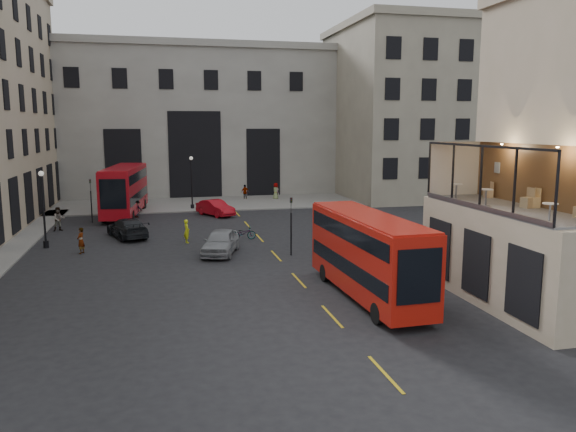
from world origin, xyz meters
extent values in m
plane|color=black|center=(0.00, 0.00, 0.00)|extent=(140.00, 140.00, 0.00)
cube|color=black|center=(4.98, 0.00, 2.00)|extent=(0.08, 9.20, 3.00)
cube|color=brown|center=(7.97, 0.00, 6.05)|extent=(0.04, 10.00, 2.90)
cube|color=beige|center=(6.50, 5.00, 6.05)|extent=(3.00, 0.04, 2.90)
cube|color=black|center=(6.50, 0.00, 7.50)|extent=(3.00, 10.00, 0.04)
cube|color=slate|center=(5.00, 0.00, 4.70)|extent=(0.12, 10.00, 0.18)
cube|color=black|center=(5.00, 0.00, 7.45)|extent=(0.12, 10.00, 0.10)
cube|color=beige|center=(7.92, 3.20, 6.20)|extent=(0.04, 0.45, 0.55)
cylinder|color=#FFD899|center=(7.30, -2.00, 7.45)|extent=(0.12, 0.12, 0.05)
cylinder|color=#FFD899|center=(7.30, 2.00, 7.45)|extent=(0.12, 0.12, 0.05)
cube|color=#BEA98E|center=(6.50, 0.00, 2.25)|extent=(3.00, 11.00, 4.50)
cube|color=slate|center=(6.50, 0.00, 4.55)|extent=(3.00, 10.00, 0.10)
cube|color=#9F9E94|center=(-5.00, 48.00, 9.00)|extent=(34.00, 10.00, 18.00)
cube|color=#9F9E94|center=(-5.00, 48.00, 17.60)|extent=(35.00, 10.60, 0.80)
cube|color=black|center=(-5.00, 42.96, 5.00)|extent=(6.00, 0.12, 10.00)
cube|color=black|center=(-13.00, 42.96, 4.00)|extent=(4.00, 0.12, 8.00)
cube|color=black|center=(3.00, 42.96, 4.00)|extent=(4.00, 0.12, 8.00)
cube|color=#9C947E|center=(20.00, 40.00, 10.00)|extent=(16.00, 18.00, 20.00)
cube|color=#9C947E|center=(20.00, 40.00, 19.60)|extent=(16.60, 18.60, 0.80)
cube|color=slate|center=(-6.00, 38.00, 0.06)|extent=(40.00, 12.00, 0.12)
cylinder|color=black|center=(-1.00, 12.00, 1.40)|extent=(0.10, 0.10, 2.80)
imported|color=black|center=(-1.00, 12.00, 3.30)|extent=(0.16, 0.20, 1.00)
cylinder|color=black|center=(-15.00, 28.00, 1.40)|extent=(0.10, 0.10, 2.80)
imported|color=black|center=(-15.00, 28.00, 3.30)|extent=(0.16, 0.20, 1.00)
cylinder|color=black|center=(-17.00, 18.00, 2.50)|extent=(0.14, 0.14, 5.00)
cylinder|color=black|center=(-17.00, 18.00, 0.25)|extent=(0.36, 0.36, 0.50)
sphere|color=silver|center=(-17.00, 18.00, 5.15)|extent=(0.36, 0.36, 0.36)
cylinder|color=black|center=(-6.00, 34.00, 2.50)|extent=(0.14, 0.14, 5.00)
cylinder|color=black|center=(-6.00, 34.00, 0.25)|extent=(0.36, 0.36, 0.50)
sphere|color=silver|center=(-6.00, 34.00, 5.15)|extent=(0.36, 0.36, 0.36)
cube|color=#B2160C|center=(0.50, 2.28, 2.20)|extent=(2.71, 10.40, 3.66)
cube|color=black|center=(0.50, 2.28, 1.69)|extent=(2.73, 9.84, 0.75)
cube|color=black|center=(0.50, 2.28, 3.33)|extent=(2.73, 9.84, 0.75)
cube|color=#B2160C|center=(0.50, 2.28, 4.06)|extent=(2.61, 10.19, 0.11)
cylinder|color=black|center=(-0.67, 5.54, 0.47)|extent=(0.30, 0.95, 0.94)
cylinder|color=black|center=(1.43, 5.61, 0.47)|extent=(0.30, 0.95, 0.94)
cylinder|color=black|center=(-0.42, -1.37, 0.47)|extent=(0.30, 0.95, 0.94)
cylinder|color=black|center=(1.68, -1.30, 0.47)|extent=(0.30, 0.95, 0.94)
cube|color=#A30B14|center=(-12.35, 31.50, 2.46)|extent=(3.90, 11.75, 4.09)
cube|color=black|center=(-12.35, 31.50, 1.89)|extent=(3.87, 11.13, 0.84)
cube|color=black|center=(-12.35, 31.50, 3.72)|extent=(3.87, 11.13, 0.84)
cube|color=#A30B14|center=(-12.35, 31.50, 4.54)|extent=(3.77, 11.51, 0.13)
cylinder|color=black|center=(-13.12, 35.30, 0.52)|extent=(0.41, 1.07, 1.05)
cylinder|color=black|center=(-10.75, 35.03, 0.52)|extent=(0.41, 1.07, 1.05)
cylinder|color=black|center=(-13.98, 27.62, 0.52)|extent=(0.41, 1.07, 1.05)
cylinder|color=black|center=(-11.62, 27.35, 0.52)|extent=(0.41, 1.07, 1.05)
imported|color=gray|center=(-5.43, 13.42, 0.82)|extent=(3.29, 5.15, 1.63)
imported|color=#AA0A15|center=(-4.14, 29.43, 0.74)|extent=(3.51, 4.69, 1.48)
imported|color=black|center=(-11.67, 20.50, 0.74)|extent=(3.64, 5.49, 1.48)
imported|color=gray|center=(-3.26, 17.79, 0.48)|extent=(1.84, 0.69, 0.96)
imported|color=yellow|center=(-7.41, 17.52, 0.85)|extent=(0.55, 0.70, 1.70)
imported|color=gray|center=(-17.14, 24.56, 0.96)|extent=(1.14, 1.03, 1.92)
imported|color=gray|center=(-11.26, 29.94, 0.80)|extent=(1.16, 1.14, 1.60)
imported|color=gray|center=(0.30, 40.00, 0.88)|extent=(1.11, 0.72, 1.76)
imported|color=gray|center=(3.77, 39.58, 0.95)|extent=(0.90, 1.09, 1.91)
imported|color=gray|center=(-14.39, 15.62, 0.87)|extent=(0.62, 0.74, 1.74)
cylinder|color=white|center=(5.72, -3.81, 5.33)|extent=(0.60, 0.60, 0.04)
cylinder|color=slate|center=(5.72, -3.81, 4.97)|extent=(0.08, 0.08, 0.70)
cylinder|color=slate|center=(5.72, -3.81, 4.61)|extent=(0.44, 0.44, 0.03)
cylinder|color=beige|center=(5.82, 0.80, 5.38)|extent=(0.64, 0.64, 0.04)
cylinder|color=slate|center=(5.82, 0.80, 4.99)|extent=(0.09, 0.09, 0.75)
cylinder|color=slate|center=(5.82, 0.80, 4.62)|extent=(0.47, 0.47, 0.03)
cylinder|color=beige|center=(5.70, 3.32, 5.37)|extent=(0.63, 0.63, 0.04)
cylinder|color=slate|center=(5.70, 3.32, 4.99)|extent=(0.08, 0.08, 0.74)
cylinder|color=slate|center=(5.70, 3.32, 4.62)|extent=(0.46, 0.46, 0.03)
cube|color=tan|center=(7.28, -0.28, 4.85)|extent=(0.55, 0.55, 0.49)
cube|color=tan|center=(7.48, -0.23, 5.31)|extent=(0.14, 0.46, 0.44)
cube|color=#DEBB80|center=(7.61, -0.27, 4.84)|extent=(0.47, 0.47, 0.48)
cube|color=#DEBB80|center=(7.81, -0.28, 5.29)|extent=(0.06, 0.45, 0.43)
cube|color=tan|center=(7.64, 3.46, 4.82)|extent=(0.48, 0.48, 0.44)
cube|color=tan|center=(7.83, 3.42, 5.23)|extent=(0.12, 0.41, 0.39)
camera|label=1|loc=(-9.30, -22.75, 8.35)|focal=35.00mm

